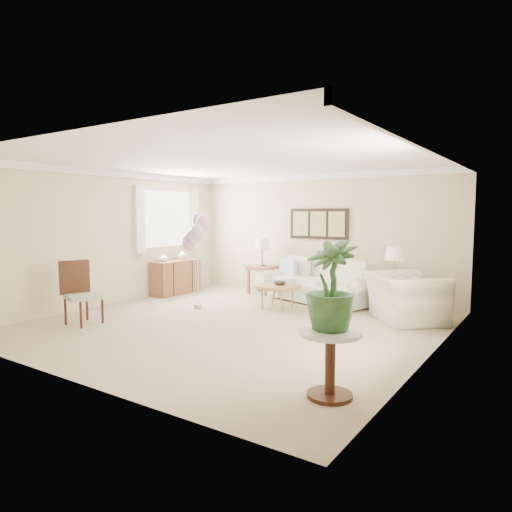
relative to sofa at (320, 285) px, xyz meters
The scene contains 18 objects.
ground_plane 2.44m from the sofa, 97.87° to the right, with size 6.00×6.00×0.00m, color tan.
room_shell 2.67m from the sofa, 100.84° to the right, with size 6.04×6.04×2.60m.
wall_art_triptych 1.38m from the sofa, 119.99° to the left, with size 1.35×0.06×0.65m.
sofa is the anchor object (origin of this frame).
end_table_left 1.53m from the sofa, behind, with size 0.56×0.51×0.61m.
end_table_right 1.46m from the sofa, ahead, with size 0.49×0.45×0.54m.
lamp_left 1.70m from the sofa, behind, with size 0.35×0.35×0.62m.
lamp_right 1.61m from the sofa, ahead, with size 0.36×0.36×0.64m.
coffee_table 1.06m from the sofa, 112.69° to the right, with size 0.87×0.87×0.44m.
decor_bowl 1.02m from the sofa, 111.70° to the right, with size 0.25×0.25×0.06m, color #2E2824.
armchair 2.00m from the sofa, 20.44° to the right, with size 1.21×1.05×0.78m, color beige.
side_table 4.78m from the sofa, 62.97° to the right, with size 0.61×0.61×0.66m.
potted_plant 4.79m from the sofa, 62.99° to the right, with size 0.49×0.49×0.87m, color #1D4A1E.
accent_chair 4.48m from the sofa, 122.74° to the right, with size 0.63×0.63×1.02m.
credenza 3.22m from the sofa, 163.91° to the right, with size 0.46×1.20×0.74m.
vase_white 3.36m from the sofa, 157.55° to the right, with size 0.17×0.17×0.18m, color silver.
vase_sage 3.19m from the sofa, 167.35° to the right, with size 0.20×0.20×0.21m, color beige.
balloon_cluster 2.70m from the sofa, 131.52° to the right, with size 0.55×0.52×1.78m.
Camera 1 is at (4.29, -5.81, 1.78)m, focal length 32.00 mm.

